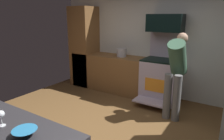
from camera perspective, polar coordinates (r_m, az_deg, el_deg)
ground_plane at (r=3.37m, az=-3.80°, el=-18.71°), size 5.20×4.80×0.02m
wall_back at (r=4.92m, az=12.40°, el=8.06°), size 5.20×0.12×2.60m
lower_cabinet_run at (r=5.15m, az=1.04°, el=-0.95°), size 2.40×0.60×0.90m
cabinet_column at (r=5.60m, az=-7.74°, el=6.48°), size 0.60×0.60×2.10m
oven_range at (r=4.64m, az=13.44°, el=-2.36°), size 0.76×0.98×1.53m
microwave at (r=4.54m, az=14.76°, el=12.65°), size 0.74×0.38×0.37m
person_cook at (r=3.84m, az=17.55°, el=0.08°), size 0.31×0.61×1.56m
mixing_bowl_small at (r=1.87m, az=-23.23°, el=-15.89°), size 0.20×0.20×0.06m
wine_glass_near at (r=2.08m, az=-28.80°, el=-11.01°), size 0.07×0.07×0.15m
stock_pot at (r=4.95m, az=2.71°, el=4.90°), size 0.23×0.23×0.20m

